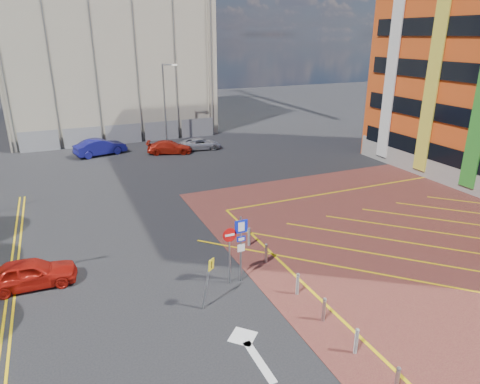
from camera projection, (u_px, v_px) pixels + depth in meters
ground at (240, 294)px, 18.63m from camera, size 140.00×140.00×0.00m
forecourt at (469, 237)px, 23.88m from camera, size 26.00×26.00×0.02m
lamp_back at (165, 101)px, 42.73m from camera, size 1.53×0.16×8.00m
sign_cluster at (237, 244)px, 18.91m from camera, size 1.17×0.12×3.20m
warning_sign at (208, 277)px, 17.25m from camera, size 0.65×0.40×2.25m
bollard_row at (306, 293)px, 17.90m from camera, size 0.14×11.14×0.90m
construction_building at (101, 31)px, 49.22m from camera, size 21.20×19.20×22.00m
construction_fence at (133, 133)px, 44.45m from camera, size 21.60×0.06×2.00m
car_red_left at (30, 273)px, 19.02m from camera, size 3.95×1.71×1.33m
car_blue_back at (100, 147)px, 39.91m from camera, size 4.95×2.75×1.55m
car_red_back at (169, 147)px, 40.53m from camera, size 4.52×2.92×1.22m
car_silver_back at (201, 144)px, 42.02m from camera, size 4.16×2.32×1.10m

